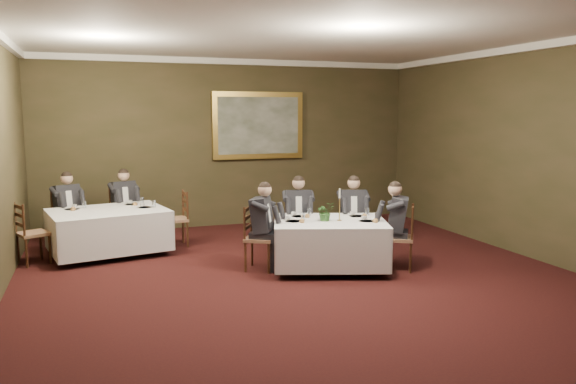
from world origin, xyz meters
TOP-DOWN VIEW (x-y plane):
  - ground at (0.00, 0.00)m, footprint 10.00×10.00m
  - ceiling at (0.00, 0.00)m, footprint 8.00×10.00m
  - back_wall at (0.00, 5.00)m, footprint 8.00×0.10m
  - right_wall at (4.00, 0.00)m, footprint 0.10×10.00m
  - crown_molding at (0.00, 0.00)m, footprint 8.00×10.00m
  - table_main at (0.57, 1.08)m, footprint 2.03×1.77m
  - table_second at (-2.60, 3.17)m, footprint 2.11×1.76m
  - chair_main_backleft at (0.41, 2.05)m, footprint 0.54×0.52m
  - diner_main_backleft at (0.41, 2.04)m, footprint 0.51×0.57m
  - chair_main_backright at (1.28, 1.76)m, footprint 0.54×0.53m
  - diner_main_backright at (1.28, 1.75)m, footprint 0.52×0.57m
  - chair_main_endleft at (-0.45, 1.42)m, footprint 0.59×0.59m
  - diner_main_endleft at (-0.44, 1.41)m, footprint 0.62×0.59m
  - chair_main_endright at (1.59, 0.73)m, footprint 0.59×0.60m
  - diner_main_endright at (1.58, 0.74)m, footprint 0.62×0.59m
  - chair_sec_backleft at (-3.28, 4.02)m, footprint 0.57×0.56m
  - diner_sec_backleft at (-3.28, 4.01)m, footprint 0.56×0.60m
  - chair_sec_backright at (-2.30, 4.21)m, footprint 0.53×0.52m
  - diner_sec_backright at (-2.29, 4.20)m, footprint 0.51×0.57m
  - chair_sec_endright at (-1.44, 3.40)m, footprint 0.44×0.46m
  - chair_sec_endleft at (-3.76, 2.94)m, footprint 0.57×0.58m
  - centerpiece at (0.50, 1.08)m, footprint 0.29×0.25m
  - candlestick at (0.71, 1.02)m, footprint 0.07×0.07m
  - place_setting_table_main at (0.30, 1.59)m, footprint 0.33×0.31m
  - place_setting_table_second at (-3.12, 3.48)m, footprint 0.33×0.31m
  - painting at (0.57, 4.94)m, footprint 1.99×0.09m

SIDE VIEW (x-z plane):
  - ground at x=0.00m, z-range 0.00..0.00m
  - chair_main_backleft at x=0.41m, z-range -0.22..0.78m
  - chair_main_backright at x=1.28m, z-range -0.22..0.78m
  - chair_main_endleft at x=-0.45m, z-range -0.22..0.78m
  - chair_main_endright at x=1.59m, z-range -0.22..0.78m
  - chair_sec_backleft at x=-3.28m, z-range -0.22..0.78m
  - chair_sec_backright at x=-2.30m, z-range -0.22..0.78m
  - chair_sec_endright at x=-1.44m, z-range -0.22..0.78m
  - chair_sec_endleft at x=-3.76m, z-range -0.22..0.78m
  - table_main at x=0.57m, z-range 0.12..0.78m
  - table_second at x=-2.60m, z-range 0.12..0.78m
  - diner_main_backleft at x=0.41m, z-range -0.16..1.19m
  - diner_main_backright at x=1.28m, z-range -0.16..1.19m
  - diner_main_endleft at x=-0.44m, z-range -0.16..1.19m
  - diner_main_endright at x=1.58m, z-range -0.16..1.19m
  - diner_sec_backleft at x=-3.28m, z-range -0.16..1.19m
  - diner_sec_backright at x=-2.29m, z-range -0.16..1.19m
  - place_setting_table_main at x=0.30m, z-range 0.73..0.87m
  - place_setting_table_second at x=-3.12m, z-range 0.73..0.87m
  - centerpiece at x=0.50m, z-range 0.76..1.07m
  - candlestick at x=0.71m, z-range 0.70..1.20m
  - back_wall at x=0.00m, z-range 0.00..3.50m
  - right_wall at x=4.00m, z-range 0.00..3.50m
  - painting at x=0.57m, z-range 1.41..2.83m
  - crown_molding at x=0.00m, z-range 3.38..3.50m
  - ceiling at x=0.00m, z-range 3.45..3.55m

